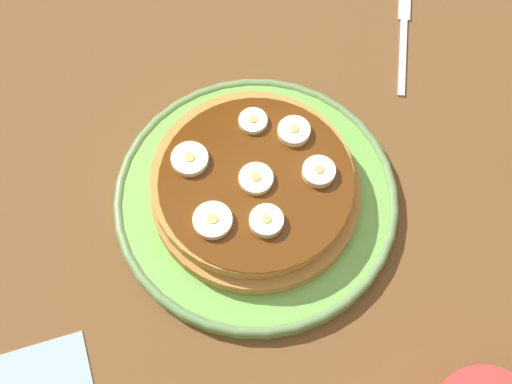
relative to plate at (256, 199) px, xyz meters
The scene contains 11 objects.
ground_plane 2.31cm from the plate, ahead, with size 140.00×140.00×3.00cm, color brown.
plate is the anchor object (origin of this frame).
pancake_stack 2.08cm from the plate, 45.04° to the left, with size 18.70×18.70×3.21cm.
banana_slice_0 3.90cm from the plate, 139.38° to the right, with size 3.01×3.01×0.81cm.
banana_slice_1 6.74cm from the plate, 31.22° to the right, with size 2.92×2.92×1.01cm.
banana_slice_2 7.22cm from the plate, 123.73° to the left, with size 3.29×3.29×0.86cm.
banana_slice_3 6.62cm from the plate, behind, with size 3.36×3.36×0.87cm.
banana_slice_4 7.00cm from the plate, 16.59° to the left, with size 2.93×2.93×0.94cm.
banana_slice_5 5.71cm from the plate, 115.73° to the right, with size 2.92×2.92×1.01cm.
banana_slice_6 6.99cm from the plate, 54.72° to the left, with size 2.61×2.61×0.77cm.
fork 24.24cm from the plate, 13.30° to the left, with size 9.85×9.92×0.50cm.
Camera 1 is at (-17.78, -22.84, 60.69)cm, focal length 51.50 mm.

